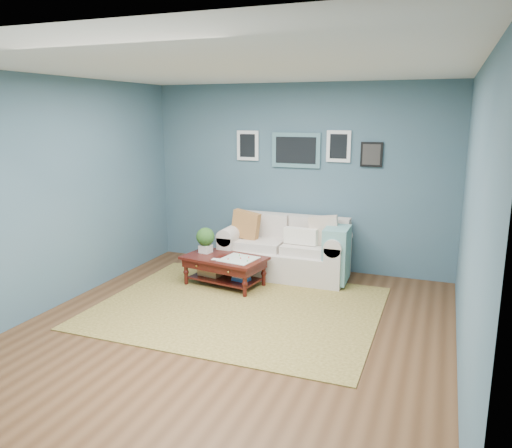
% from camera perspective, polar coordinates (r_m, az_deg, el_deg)
% --- Properties ---
extents(room_shell, '(5.00, 5.02, 2.70)m').
position_cam_1_polar(room_shell, '(5.08, -2.80, 2.16)').
color(room_shell, brown).
rests_on(room_shell, ground).
extents(area_rug, '(3.26, 2.61, 0.01)m').
position_cam_1_polar(area_rug, '(6.05, -2.05, -9.48)').
color(area_rug, brown).
rests_on(area_rug, ground).
extents(loveseat, '(1.81, 0.82, 0.93)m').
position_cam_1_polar(loveseat, '(7.09, 3.98, -2.98)').
color(loveseat, silver).
rests_on(loveseat, ground).
extents(coffee_table, '(1.16, 0.79, 0.75)m').
position_cam_1_polar(coffee_table, '(6.73, -3.99, -4.24)').
color(coffee_table, '#36100A').
rests_on(coffee_table, ground).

